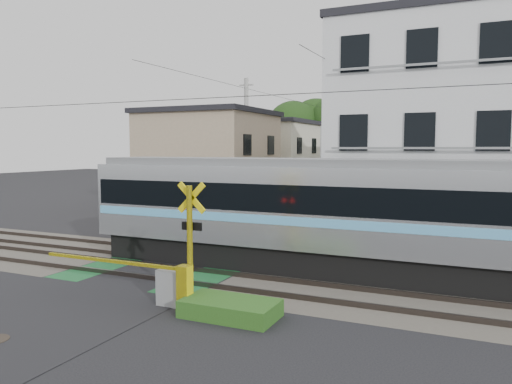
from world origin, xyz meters
The scene contains 12 objects.
ground centered at (0.00, 0.00, 0.00)m, with size 120.00×120.00×0.00m, color black.
track_bed centered at (0.00, 0.00, 0.04)m, with size 120.00×120.00×0.14m.
commuter_train centered at (5.64, 1.20, 1.89)m, with size 17.17×2.71×3.57m.
crossing_signal_near centered at (2.59, -3.65, 0.71)m, with size 4.74×0.65×3.09m.
crossing_signal_far centered at (-2.59, 3.65, 0.71)m, with size 4.74×0.65×3.09m.
apartment_block centered at (8.50, 9.49, 4.66)m, with size 10.20×8.36×9.30m.
houses_row centered at (0.25, 25.92, 3.24)m, with size 22.07×31.35×6.80m.
tree_hill centered at (0.41, 48.67, 6.07)m, with size 40.00×13.43×11.97m.
catenary centered at (6.00, 0.03, 3.70)m, with size 60.00×5.04×7.00m.
utility_poles centered at (-1.05, 23.01, 4.08)m, with size 7.90×42.00×8.00m.
pedestrian centered at (-0.82, 28.17, 0.81)m, with size 0.59×0.39×1.62m, color black.
weed_patches centered at (1.76, -0.09, 0.18)m, with size 10.25×8.80×0.40m.
Camera 1 is at (9.39, -13.79, 3.89)m, focal length 35.00 mm.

